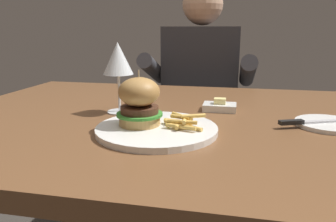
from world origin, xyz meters
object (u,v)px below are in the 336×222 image
object	(u,v)px
main_plate	(157,129)
wine_glass	(118,60)
diner_person	(200,112)
table_knife	(310,122)
bread_plate	(328,124)
burger_sandwich	(138,101)
butter_dish	(220,106)

from	to	relation	value
main_plate	wine_glass	distance (m)	0.26
diner_person	table_knife	bearing A→B (deg)	-66.01
main_plate	wine_glass	size ratio (longest dim) A/B	1.42
bread_plate	diner_person	distance (m)	0.88
burger_sandwich	butter_dish	xyz separation A→B (m)	(0.17, 0.23, -0.06)
main_plate	wine_glass	bearing A→B (deg)	133.10
main_plate	burger_sandwich	distance (m)	0.08
diner_person	main_plate	bearing A→B (deg)	-90.06
main_plate	butter_dish	size ratio (longest dim) A/B	2.95
bread_plate	diner_person	world-z (taller)	diner_person
bread_plate	diner_person	size ratio (longest dim) A/B	0.13
wine_glass	main_plate	bearing A→B (deg)	-46.90
butter_dish	diner_person	xyz separation A→B (m)	(-0.13, 0.67, -0.19)
table_knife	butter_dish	bearing A→B (deg)	151.24
wine_glass	table_knife	bearing A→B (deg)	-4.60
diner_person	wine_glass	bearing A→B (deg)	-101.11
main_plate	bread_plate	xyz separation A→B (m)	(0.40, 0.13, -0.00)
wine_glass	butter_dish	bearing A→B (deg)	16.62
burger_sandwich	bread_plate	distance (m)	0.46
burger_sandwich	bread_plate	world-z (taller)	burger_sandwich
butter_dish	table_knife	bearing A→B (deg)	-28.76
table_knife	butter_dish	xyz separation A→B (m)	(-0.22, 0.12, -0.00)
burger_sandwich	table_knife	xyz separation A→B (m)	(0.40, 0.11, -0.06)
main_plate	table_knife	world-z (taller)	table_knife
diner_person	bread_plate	bearing A→B (deg)	-62.74
main_plate	wine_glass	xyz separation A→B (m)	(-0.15, 0.16, 0.14)
burger_sandwich	wine_glass	xyz separation A→B (m)	(-0.10, 0.15, 0.08)
butter_dish	bread_plate	bearing A→B (deg)	-21.04
burger_sandwich	wine_glass	distance (m)	0.20
burger_sandwich	diner_person	world-z (taller)	diner_person
main_plate	diner_person	distance (m)	0.92
burger_sandwich	main_plate	bearing A→B (deg)	-8.76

